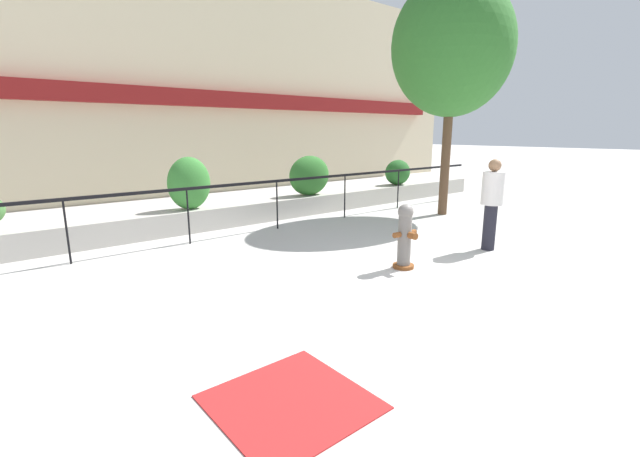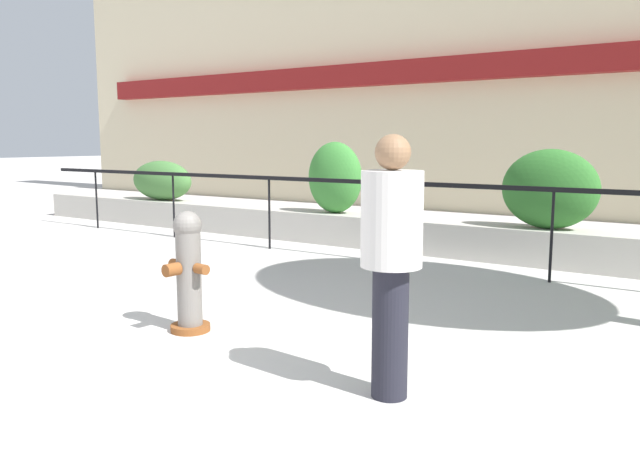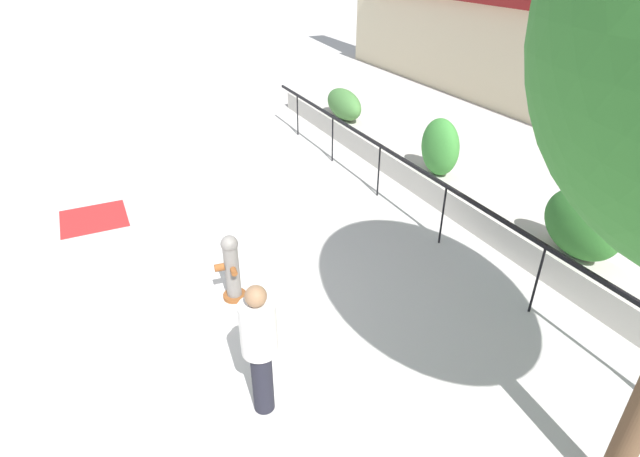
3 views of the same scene
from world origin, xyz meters
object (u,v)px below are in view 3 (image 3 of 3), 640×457
at_px(hedge_bush_0, 344,104).
at_px(pedestrian, 260,343).
at_px(hedge_bush_2, 582,224).
at_px(hedge_bush_1, 440,147).
at_px(fire_hydrant, 231,267).

height_order(hedge_bush_0, pedestrian, pedestrian).
bearing_deg(pedestrian, hedge_bush_2, 93.05).
height_order(hedge_bush_1, hedge_bush_2, hedge_bush_1).
bearing_deg(hedge_bush_1, hedge_bush_0, 180.00).
relative_size(hedge_bush_2, pedestrian, 0.75).
bearing_deg(hedge_bush_0, fire_hydrant, -40.50).
height_order(hedge_bush_0, fire_hydrant, hedge_bush_0).
distance_m(hedge_bush_0, fire_hydrant, 7.56).
bearing_deg(fire_hydrant, hedge_bush_0, 139.50).
bearing_deg(fire_hydrant, pedestrian, -7.87).
height_order(hedge_bush_0, hedge_bush_1, hedge_bush_1).
relative_size(hedge_bush_1, pedestrian, 0.68).
distance_m(fire_hydrant, pedestrian, 2.22).
xyz_separation_m(hedge_bush_1, pedestrian, (3.73, -5.20, -0.10)).
distance_m(hedge_bush_1, hedge_bush_2, 3.45).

